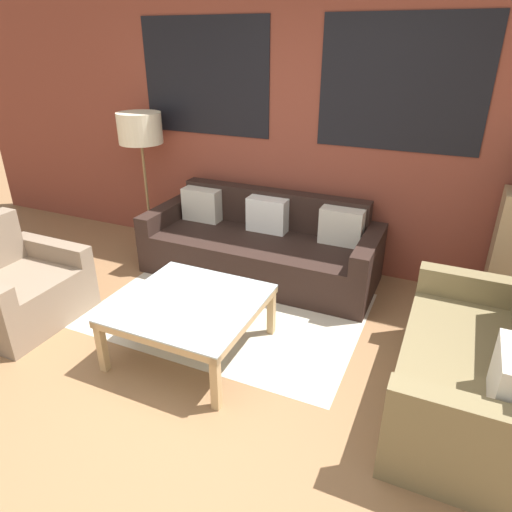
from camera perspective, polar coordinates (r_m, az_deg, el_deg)
ground_plane at (r=3.19m, az=-11.93°, el=-17.47°), size 16.00×16.00×0.00m
wall_back_brick at (r=4.57m, az=4.86°, el=16.14°), size 8.40×0.09×2.80m
rug at (r=4.02m, az=-3.27°, el=-6.76°), size 2.25×1.60×0.00m
couch_dark at (r=4.52m, az=0.65°, el=1.13°), size 2.28×0.88×0.78m
settee_vintage at (r=3.18m, az=25.91°, el=-12.81°), size 0.80×1.54×0.92m
armchair_corner at (r=4.27m, az=-27.73°, el=-3.66°), size 0.80×0.91×0.84m
coffee_table at (r=3.38m, az=-8.22°, el=-6.48°), size 0.98×0.98×0.43m
floor_lamp at (r=5.04m, az=-14.27°, el=14.80°), size 0.46×0.46×1.47m
drawer_cabinet at (r=4.35m, az=29.37°, el=0.23°), size 0.32×0.37×1.06m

